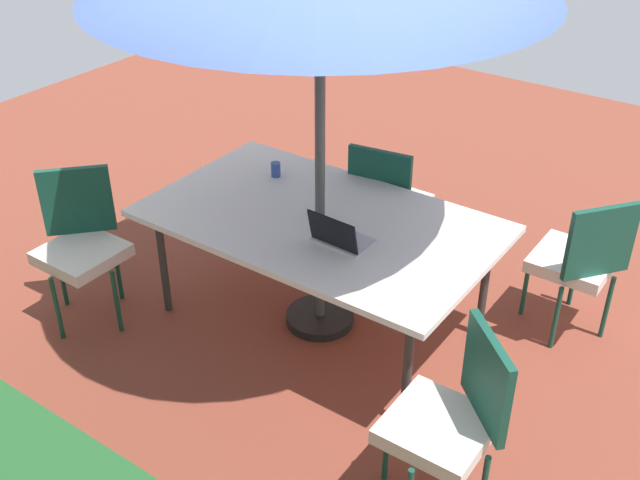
% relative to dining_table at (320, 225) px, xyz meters
% --- Properties ---
extents(ground_plane, '(10.00, 10.00, 0.02)m').
position_rel_dining_table_xyz_m(ground_plane, '(0.00, 0.00, -0.74)').
color(ground_plane, brown).
extents(dining_table, '(2.09, 1.25, 0.78)m').
position_rel_dining_table_xyz_m(dining_table, '(0.00, 0.00, 0.00)').
color(dining_table, white).
rests_on(dining_table, ground_plane).
extents(chair_south, '(0.48, 0.49, 0.98)m').
position_rel_dining_table_xyz_m(chair_south, '(-0.00, -0.78, -0.18)').
color(chair_south, silver).
rests_on(chair_south, ground_plane).
extents(chair_southwest, '(0.58, 0.58, 0.98)m').
position_rel_dining_table_xyz_m(chair_southwest, '(-1.34, -0.83, -0.18)').
color(chair_southwest, silver).
rests_on(chair_southwest, ground_plane).
extents(chair_northeast, '(0.59, 0.59, 0.98)m').
position_rel_dining_table_xyz_m(chair_northeast, '(1.29, 0.77, -0.18)').
color(chair_northeast, silver).
rests_on(chair_northeast, ground_plane).
extents(chair_northwest, '(0.59, 0.59, 0.98)m').
position_rel_dining_table_xyz_m(chair_northwest, '(-1.31, 0.82, -0.18)').
color(chair_northwest, silver).
rests_on(chair_northwest, ground_plane).
extents(laptop, '(0.33, 0.26, 0.21)m').
position_rel_dining_table_xyz_m(laptop, '(-0.26, 0.18, 0.09)').
color(laptop, '#B7B7BC').
rests_on(laptop, dining_table).
extents(cup, '(0.06, 0.06, 0.10)m').
position_rel_dining_table_xyz_m(cup, '(0.56, -0.28, 0.09)').
color(cup, '#334C99').
rests_on(cup, dining_table).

